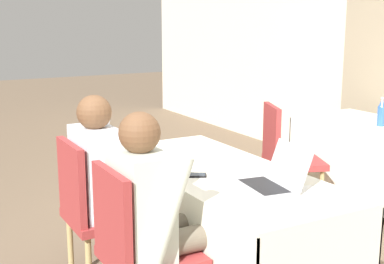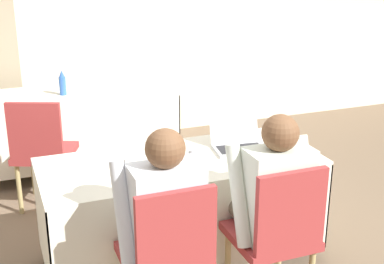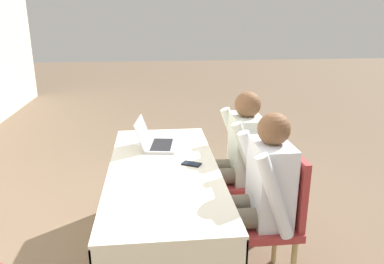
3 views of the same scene
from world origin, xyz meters
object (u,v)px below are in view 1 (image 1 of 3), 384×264
person_checkered_shirt (109,179)px  chair_near_right (137,247)px  laptop (272,180)px  chair_far_spare (286,154)px  chair_near_left (94,208)px  cell_phone (195,175)px  person_white_shirt (156,212)px  water_bottle (381,113)px

person_checkered_shirt → chair_near_right: bearing=170.7°
laptop → chair_near_right: 0.78m
chair_near_right → chair_far_spare: same height
chair_near_right → person_checkered_shirt: bearing=-9.3°
chair_near_left → chair_near_right: same height
cell_phone → chair_near_left: 0.64m
cell_phone → chair_near_left: bearing=-96.4°
person_checkered_shirt → laptop: bearing=-139.8°
cell_phone → chair_far_spare: (-0.78, 1.30, -0.22)m
chair_near_left → person_checkered_shirt: size_ratio=0.78×
cell_phone → person_checkered_shirt: 0.52m
cell_phone → chair_near_left: chair_near_left is taller
laptop → person_checkered_shirt: 0.97m
laptop → chair_far_spare: 1.60m
cell_phone → person_white_shirt: (0.29, -0.38, -0.06)m
chair_near_left → person_checkered_shirt: 0.19m
chair_near_left → chair_near_right: bearing=-180.0°
cell_phone → person_checkered_shirt: size_ratio=0.13×
chair_near_right → person_checkered_shirt: size_ratio=0.78×
cell_phone → chair_far_spare: 1.53m
chair_near_left → chair_near_right: 0.63m
chair_near_right → person_checkered_shirt: 0.66m
chair_near_left → chair_near_right: size_ratio=1.00×
chair_near_right → person_white_shirt: person_white_shirt is taller
chair_near_left → laptop: bearing=-135.4°
person_white_shirt → chair_near_right: bearing=90.0°
laptop → person_checkered_shirt: size_ratio=0.32×
cell_phone → person_white_shirt: size_ratio=0.13×
laptop → chair_near_left: (-0.74, -0.73, -0.26)m
laptop → chair_far_spare: laptop is taller
laptop → chair_far_spare: bearing=145.7°
laptop → person_white_shirt: size_ratio=0.32×
chair_near_left → chair_far_spare: size_ratio=1.00×
laptop → person_checkered_shirt: bearing=-132.0°
chair_near_left → chair_near_right: (0.63, 0.00, 0.00)m
laptop → person_white_shirt: (-0.11, -0.62, -0.10)m
water_bottle → chair_far_spare: size_ratio=0.26×
person_white_shirt → cell_phone: bearing=-53.2°
water_bottle → chair_near_left: water_bottle is taller
laptop → person_white_shirt: person_white_shirt is taller
laptop → cell_phone: size_ratio=2.48×
cell_phone → chair_far_spare: size_ratio=0.16×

